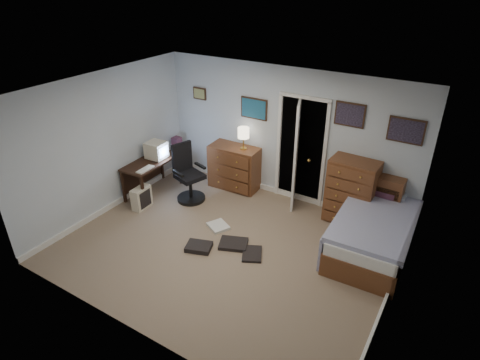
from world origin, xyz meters
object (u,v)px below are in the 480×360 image
bed (374,230)px  office_chair (188,179)px  computer_desk (149,167)px  low_dresser (235,167)px  tall_dresser (351,192)px

bed → office_chair: bearing=-176.9°
computer_desk → low_dresser: low_dresser is taller
office_chair → tall_dresser: size_ratio=0.95×
computer_desk → office_chair: (0.83, 0.18, -0.10)m
tall_dresser → bed: size_ratio=0.55×
office_chair → tall_dresser: bearing=34.4°
tall_dresser → bed: tall_dresser is taller
computer_desk → bed: bearing=4.1°
computer_desk → tall_dresser: bearing=13.2°
computer_desk → tall_dresser: (3.70, 1.02, 0.05)m
tall_dresser → low_dresser: bearing=-178.1°
low_dresser → tall_dresser: size_ratio=0.85×
office_chair → bed: (3.44, 0.29, -0.11)m
computer_desk → tall_dresser: size_ratio=1.05×
low_dresser → bed: (2.94, -0.58, -0.12)m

